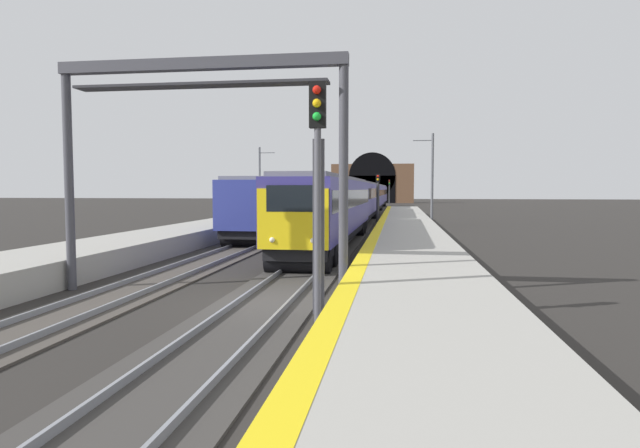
{
  "coord_description": "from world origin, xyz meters",
  "views": [
    {
      "loc": [
        -14.47,
        -3.64,
        3.23
      ],
      "look_at": [
        11.51,
        0.17,
        1.5
      ],
      "focal_mm": 30.04,
      "sensor_mm": 36.0,
      "label": 1
    }
  ],
  "objects": [
    {
      "name": "ground_plane",
      "position": [
        0.0,
        0.0,
        0.0
      ],
      "size": [
        320.0,
        320.0,
        0.0
      ],
      "primitive_type": "plane",
      "color": "#282623"
    },
    {
      "name": "platform_right",
      "position": [
        0.0,
        -4.17,
        0.47
      ],
      "size": [
        112.0,
        3.85,
        0.95
      ],
      "primitive_type": "cube",
      "color": "#9E9B93",
      "rests_on": "ground_plane"
    },
    {
      "name": "train_adjacent_platform",
      "position": [
        33.14,
        4.62,
        2.26
      ],
      "size": [
        41.12,
        2.94,
        4.81
      ],
      "rotation": [
        0.0,
        0.0,
        -0.0
      ],
      "color": "navy",
      "rests_on": "ground_plane"
    },
    {
      "name": "tunnel_portal",
      "position": [
        109.22,
        2.31,
        4.49
      ],
      "size": [
        2.57,
        18.82,
        11.51
      ],
      "color": "brown",
      "rests_on": "ground_plane"
    },
    {
      "name": "track_main_line",
      "position": [
        0.0,
        0.0,
        0.04
      ],
      "size": [
        160.0,
        2.85,
        0.21
      ],
      "color": "#383533",
      "rests_on": "ground_plane"
    },
    {
      "name": "railway_signal_near",
      "position": [
        -2.12,
        -1.77,
        3.41
      ],
      "size": [
        0.39,
        0.38,
        5.68
      ],
      "rotation": [
        0.0,
        0.0,
        3.14
      ],
      "color": "#4C4C54",
      "rests_on": "ground_plane"
    },
    {
      "name": "railway_signal_mid",
      "position": [
        34.84,
        -1.77,
        2.72
      ],
      "size": [
        0.39,
        0.38,
        4.58
      ],
      "rotation": [
        0.0,
        0.0,
        3.14
      ],
      "color": "#38383D",
      "rests_on": "ground_plane"
    },
    {
      "name": "platform_right_edge_strip",
      "position": [
        0.0,
        -2.5,
        0.95
      ],
      "size": [
        112.0,
        0.5,
        0.01
      ],
      "primitive_type": "cube",
      "color": "yellow",
      "rests_on": "platform_right"
    },
    {
      "name": "track_adjacent_line",
      "position": [
        0.0,
        4.62,
        0.04
      ],
      "size": [
        160.0,
        2.61,
        0.21
      ],
      "color": "#423D38",
      "rests_on": "ground_plane"
    },
    {
      "name": "catenary_mast_near",
      "position": [
        41.58,
        11.1,
        3.93
      ],
      "size": [
        0.22,
        1.78,
        7.68
      ],
      "color": "#595B60",
      "rests_on": "ground_plane"
    },
    {
      "name": "catenary_mast_far",
      "position": [
        32.47,
        -6.48,
        4.07
      ],
      "size": [
        0.22,
        1.77,
        7.97
      ],
      "color": "#595B60",
      "rests_on": "ground_plane"
    },
    {
      "name": "overhead_signal_gantry",
      "position": [
        1.14,
        2.31,
        5.42
      ],
      "size": [
        0.7,
        9.0,
        7.14
      ],
      "color": "#3F3F47",
      "rests_on": "ground_plane"
    },
    {
      "name": "railway_signal_far",
      "position": [
        96.97,
        -1.77,
        3.08
      ],
      "size": [
        0.39,
        0.38,
        5.08
      ],
      "rotation": [
        0.0,
        0.0,
        3.14
      ],
      "color": "#38383D",
      "rests_on": "ground_plane"
    },
    {
      "name": "train_main_approaching",
      "position": [
        45.86,
        0.0,
        2.24
      ],
      "size": [
        83.5,
        2.98,
        3.87
      ],
      "rotation": [
        0.0,
        0.0,
        3.13
      ],
      "color": "navy",
      "rests_on": "ground_plane"
    }
  ]
}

